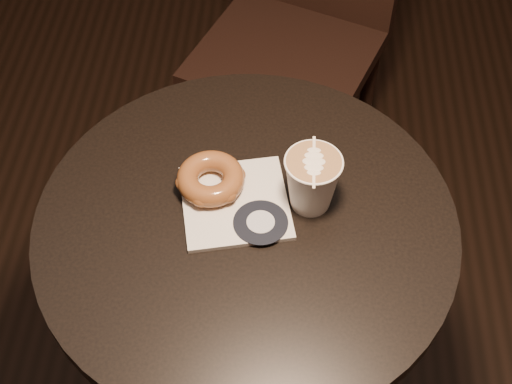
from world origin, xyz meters
The scene contains 4 objects.
cafe_table centered at (0.00, 0.00, 0.55)m, with size 0.70×0.70×0.75m.
pastry_bag centered at (-0.02, 0.03, 0.75)m, with size 0.17×0.17×0.01m, color silver.
doughnut centered at (-0.06, 0.06, 0.78)m, with size 0.11×0.11×0.04m, color brown.
latte_cup centered at (0.10, 0.04, 0.80)m, with size 0.09×0.09×0.10m, color white, non-canonical shape.
Camera 1 is at (0.06, -0.69, 1.70)m, focal length 50.00 mm.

